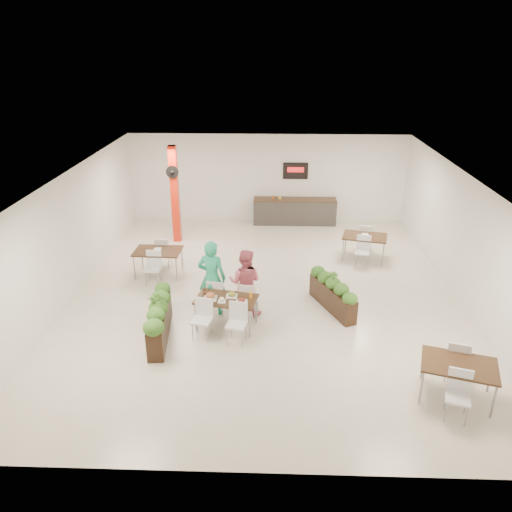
{
  "coord_description": "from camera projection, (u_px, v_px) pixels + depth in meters",
  "views": [
    {
      "loc": [
        0.19,
        -11.8,
        6.21
      ],
      "look_at": [
        -0.22,
        0.01,
        1.1
      ],
      "focal_mm": 35.0,
      "sensor_mm": 36.0,
      "label": 1
    }
  ],
  "objects": [
    {
      "name": "main_table",
      "position": [
        226.0,
        303.0,
        11.54
      ],
      "size": [
        1.53,
        1.82,
        0.92
      ],
      "rotation": [
        0.0,
        0.0,
        -0.19
      ],
      "color": "black",
      "rests_on": "ground"
    },
    {
      "name": "diner_woman",
      "position": [
        245.0,
        282.0,
        12.04
      ],
      "size": [
        0.93,
        0.79,
        1.69
      ],
      "primitive_type": "imported",
      "rotation": [
        0.0,
        0.0,
        2.95
      ],
      "color": "#D15D70",
      "rests_on": "ground"
    },
    {
      "name": "side_table_c",
      "position": [
        459.0,
        369.0,
        9.2
      ],
      "size": [
        1.55,
        1.67,
        0.92
      ],
      "rotation": [
        0.0,
        0.0,
        -0.3
      ],
      "color": "black",
      "rests_on": "ground"
    },
    {
      "name": "ground",
      "position": [
        264.0,
        294.0,
        13.3
      ],
      "size": [
        12.0,
        12.0,
        0.0
      ],
      "primitive_type": "plane",
      "color": "beige",
      "rests_on": "ground"
    },
    {
      "name": "planter_right",
      "position": [
        333.0,
        291.0,
        12.37
      ],
      "size": [
        1.03,
        1.8,
        1.01
      ],
      "rotation": [
        0.0,
        0.0,
        2.0
      ],
      "color": "black",
      "rests_on": "ground"
    },
    {
      "name": "room_shell",
      "position": [
        265.0,
        223.0,
        12.5
      ],
      "size": [
        10.1,
        12.1,
        3.22
      ],
      "color": "white",
      "rests_on": "ground"
    },
    {
      "name": "side_table_a",
      "position": [
        158.0,
        254.0,
        14.17
      ],
      "size": [
        1.35,
        1.63,
        0.92
      ],
      "rotation": [
        0.0,
        0.0,
        -0.04
      ],
      "color": "black",
      "rests_on": "ground"
    },
    {
      "name": "planter_left",
      "position": [
        159.0,
        316.0,
        11.17
      ],
      "size": [
        0.58,
        2.15,
        1.13
      ],
      "rotation": [
        0.0,
        0.0,
        1.67
      ],
      "color": "black",
      "rests_on": "ground"
    },
    {
      "name": "red_column",
      "position": [
        175.0,
        194.0,
        16.22
      ],
      "size": [
        0.4,
        0.41,
        3.2
      ],
      "color": "red",
      "rests_on": "ground"
    },
    {
      "name": "service_counter",
      "position": [
        295.0,
        211.0,
        18.26
      ],
      "size": [
        3.0,
        0.64,
        2.2
      ],
      "color": "#302D2A",
      "rests_on": "ground"
    },
    {
      "name": "side_table_b",
      "position": [
        365.0,
        239.0,
        15.23
      ],
      "size": [
        1.48,
        1.67,
        0.92
      ],
      "rotation": [
        0.0,
        0.0,
        -0.24
      ],
      "color": "black",
      "rests_on": "ground"
    },
    {
      "name": "diner_man",
      "position": [
        212.0,
        278.0,
        12.03
      ],
      "size": [
        0.77,
        0.58,
        1.91
      ],
      "primitive_type": "imported",
      "rotation": [
        0.0,
        0.0,
        2.95
      ],
      "color": "#26A575",
      "rests_on": "ground"
    }
  ]
}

